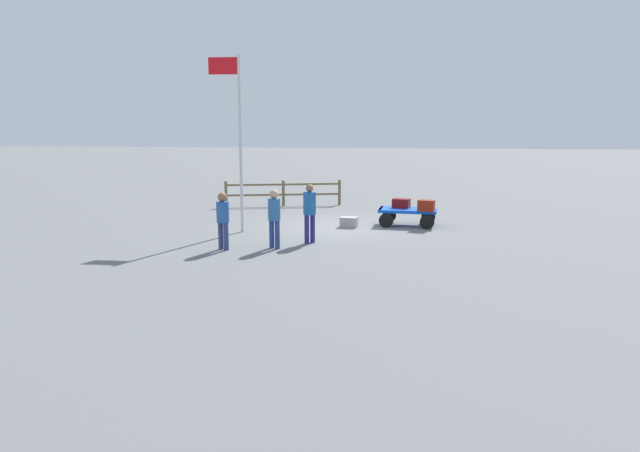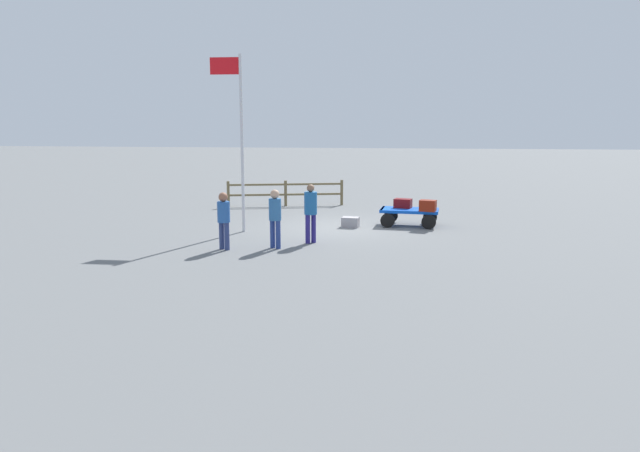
% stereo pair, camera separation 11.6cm
% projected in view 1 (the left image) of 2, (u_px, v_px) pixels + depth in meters
% --- Properties ---
extents(ground_plane, '(120.00, 120.00, 0.00)m').
position_uv_depth(ground_plane, '(338.00, 228.00, 20.15)').
color(ground_plane, slate).
extents(luggage_cart, '(2.04, 1.37, 0.58)m').
position_uv_depth(luggage_cart, '(407.00, 213.00, 20.46)').
color(luggage_cart, blue).
rests_on(luggage_cart, ground).
extents(suitcase_dark, '(0.66, 0.51, 0.31)m').
position_uv_depth(suitcase_dark, '(401.00, 203.00, 20.65)').
color(suitcase_dark, maroon).
rests_on(suitcase_dark, luggage_cart).
extents(suitcase_grey, '(0.60, 0.47, 0.37)m').
position_uv_depth(suitcase_grey, '(426.00, 206.00, 19.88)').
color(suitcase_grey, maroon).
rests_on(suitcase_grey, luggage_cart).
extents(suitcase_navy, '(0.61, 0.46, 0.34)m').
position_uv_depth(suitcase_navy, '(349.00, 222.00, 20.20)').
color(suitcase_navy, '#959195').
rests_on(suitcase_navy, ground).
extents(worker_lead, '(0.46, 0.46, 1.67)m').
position_uv_depth(worker_lead, '(274.00, 214.00, 16.68)').
color(worker_lead, navy).
rests_on(worker_lead, ground).
extents(worker_trailing, '(0.52, 0.52, 1.74)m').
position_uv_depth(worker_trailing, '(310.00, 208.00, 17.42)').
color(worker_trailing, navy).
rests_on(worker_trailing, ground).
extents(worker_supervisor, '(0.47, 0.47, 1.61)m').
position_uv_depth(worker_supervisor, '(223.00, 216.00, 16.51)').
color(worker_supervisor, navy).
rests_on(worker_supervisor, ground).
extents(flagpole, '(1.02, 0.10, 5.60)m').
position_uv_depth(flagpole, '(237.00, 129.00, 18.85)').
color(flagpole, silver).
rests_on(flagpole, ground).
extents(wooden_fence, '(4.77, 1.26, 1.08)m').
position_uv_depth(wooden_fence, '(283.00, 191.00, 25.15)').
color(wooden_fence, brown).
rests_on(wooden_fence, ground).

